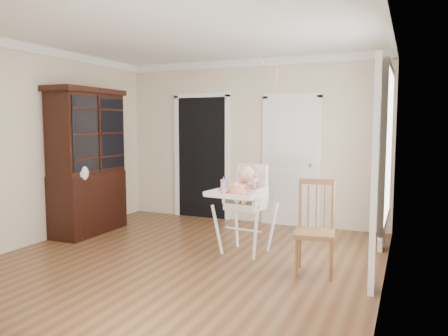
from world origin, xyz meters
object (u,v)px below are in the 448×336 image
at_px(sippy_cup, 223,185).
at_px(dining_chair, 315,230).
at_px(china_cabinet, 88,161).
at_px(cake, 238,189).
at_px(high_chair, 245,198).

distance_m(sippy_cup, dining_chair, 1.32).
height_order(sippy_cup, china_cabinet, china_cabinet).
bearing_deg(dining_chair, china_cabinet, 164.49).
xyz_separation_m(cake, dining_chair, (0.97, -0.15, -0.38)).
distance_m(high_chair, cake, 0.31).
xyz_separation_m(sippy_cup, china_cabinet, (-2.29, 0.17, 0.21)).
height_order(china_cabinet, dining_chair, china_cabinet).
relative_size(high_chair, sippy_cup, 6.20).
bearing_deg(china_cabinet, high_chair, -1.29).
height_order(cake, dining_chair, dining_chair).
bearing_deg(dining_chair, high_chair, 148.95).
relative_size(sippy_cup, china_cabinet, 0.09).
distance_m(high_chair, china_cabinet, 2.57).
relative_size(sippy_cup, dining_chair, 0.18).
xyz_separation_m(sippy_cup, dining_chair, (1.22, -0.30, -0.40)).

